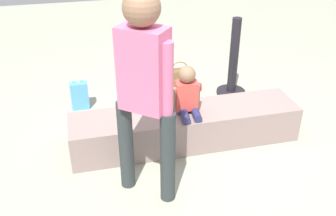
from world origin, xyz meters
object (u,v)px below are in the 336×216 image
object	(u,v)px
child_seated	(187,93)
water_bottle_near_gift	(162,106)
cake_box_white	(110,123)
cake_plate	(163,108)
handbag_black_leather	(149,85)
party_cup_red	(198,87)
handbag_brown_canvas	(179,77)
gift_bag	(80,95)
adult_standing	(144,83)

from	to	relation	value
child_seated	water_bottle_near_gift	size ratio (longest dim) A/B	2.30
cake_box_white	child_seated	bearing A→B (deg)	-32.73
cake_plate	water_bottle_near_gift	distance (m)	0.62
cake_box_white	handbag_black_leather	world-z (taller)	handbag_black_leather
party_cup_red	handbag_brown_canvas	xyz separation A→B (m)	(-0.20, 0.21, 0.07)
gift_bag	cake_plate	bearing A→B (deg)	-48.43
water_bottle_near_gift	cake_box_white	size ratio (longest dim) A/B	0.65
child_seated	adult_standing	size ratio (longest dim) A/B	0.28
adult_standing	handbag_black_leather	bearing A→B (deg)	78.15
water_bottle_near_gift	handbag_black_leather	world-z (taller)	handbag_black_leather
gift_bag	water_bottle_near_gift	xyz separation A→B (m)	(0.91, -0.36, -0.07)
water_bottle_near_gift	handbag_black_leather	xyz separation A→B (m)	(-0.05, 0.49, 0.04)
child_seated	cake_box_white	bearing A→B (deg)	147.27
adult_standing	handbag_brown_canvas	world-z (taller)	adult_standing
adult_standing	handbag_brown_canvas	xyz separation A→B (m)	(0.80, 1.92, -0.92)
child_seated	handbag_brown_canvas	size ratio (longest dim) A/B	1.45
child_seated	gift_bag	bearing A→B (deg)	134.90
cake_plate	gift_bag	world-z (taller)	cake_plate
child_seated	handbag_brown_canvas	distance (m)	1.43
child_seated	gift_bag	xyz separation A→B (m)	(-1.01, 1.01, -0.41)
adult_standing	gift_bag	size ratio (longest dim) A/B	4.64
child_seated	gift_bag	size ratio (longest dim) A/B	1.31
child_seated	water_bottle_near_gift	bearing A→B (deg)	98.54
child_seated	cake_plate	xyz separation A→B (m)	(-0.21, 0.12, -0.19)
child_seated	handbag_brown_canvas	world-z (taller)	child_seated
cake_plate	party_cup_red	size ratio (longest dim) A/B	2.44
adult_standing	handbag_black_leather	distance (m)	1.99
cake_plate	handbag_brown_canvas	xyz separation A→B (m)	(0.50, 1.20, -0.27)
handbag_black_leather	cake_box_white	bearing A→B (deg)	-130.41
party_cup_red	gift_bag	bearing A→B (deg)	-176.28
party_cup_red	handbag_black_leather	bearing A→B (deg)	177.20
cake_box_white	adult_standing	bearing A→B (deg)	-78.93
cake_plate	gift_bag	bearing A→B (deg)	131.57
water_bottle_near_gift	handbag_brown_canvas	size ratio (longest dim) A/B	0.63
water_bottle_near_gift	child_seated	bearing A→B (deg)	-81.46
water_bottle_near_gift	cake_box_white	bearing A→B (deg)	-163.53
cake_plate	water_bottle_near_gift	world-z (taller)	cake_plate
gift_bag	handbag_brown_canvas	world-z (taller)	gift_bag
handbag_black_leather	cake_plate	bearing A→B (deg)	-93.60
cake_plate	handbag_brown_canvas	distance (m)	1.33
water_bottle_near_gift	handbag_brown_canvas	xyz separation A→B (m)	(0.38, 0.67, 0.02)
gift_bag	handbag_brown_canvas	bearing A→B (deg)	13.48
party_cup_red	cake_box_white	distance (m)	1.37
water_bottle_near_gift	party_cup_red	distance (m)	0.74
child_seated	gift_bag	distance (m)	1.48
child_seated	adult_standing	world-z (taller)	adult_standing
adult_standing	handbag_black_leather	world-z (taller)	adult_standing
adult_standing	cake_box_white	size ratio (longest dim) A/B	5.32
adult_standing	handbag_brown_canvas	bearing A→B (deg)	67.35
party_cup_red	cake_plate	bearing A→B (deg)	-125.28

